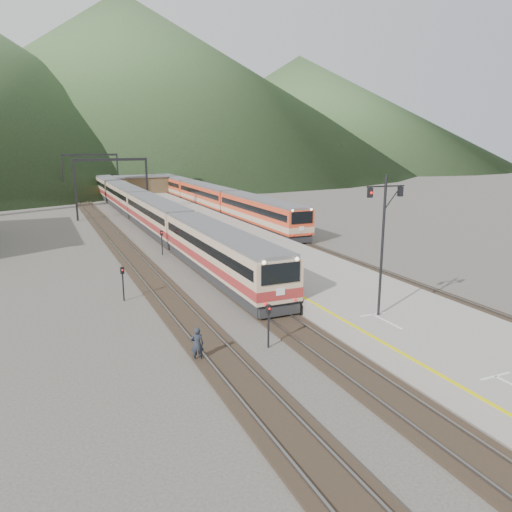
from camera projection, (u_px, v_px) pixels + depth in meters
name	position (u px, v px, depth m)	size (l,w,h in m)	color
ground	(405.00, 409.00, 19.45)	(400.00, 400.00, 0.00)	#47423D
track_main	(161.00, 235.00, 55.03)	(2.60, 200.00, 0.23)	black
track_far	(115.00, 239.00, 53.04)	(2.60, 200.00, 0.23)	black
track_second	(256.00, 228.00, 59.59)	(2.60, 200.00, 0.23)	black
platform	(215.00, 230.00, 55.37)	(8.00, 100.00, 1.00)	gray
gantry_near	(112.00, 177.00, 66.00)	(9.55, 0.25, 8.00)	black
gantry_far	(91.00, 168.00, 88.25)	(9.55, 0.25, 8.00)	black
station_shed	(142.00, 184.00, 90.50)	(9.40, 4.40, 3.10)	#4C3F27
hill_b	(124.00, 79.00, 227.56)	(220.00, 220.00, 75.00)	#2F4A22
hill_c	(298.00, 110.00, 244.30)	(160.00, 160.00, 50.00)	#2F4A22
main_train	(125.00, 197.00, 74.45)	(3.00, 102.93, 3.66)	tan
second_train	(207.00, 196.00, 75.58)	(2.87, 58.96, 3.51)	#D44323
signal_mast	(383.00, 232.00, 26.04)	(2.20, 0.36, 7.55)	black
short_signal_a	(268.00, 320.00, 24.92)	(0.26, 0.23, 2.27)	black
short_signal_b	(162.00, 239.00, 45.38)	(0.26, 0.22, 2.27)	black
short_signal_c	(123.00, 279.00, 32.31)	(0.27, 0.23, 2.27)	black
worker	(197.00, 344.00, 23.53)	(0.62, 0.41, 1.69)	#1E232C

